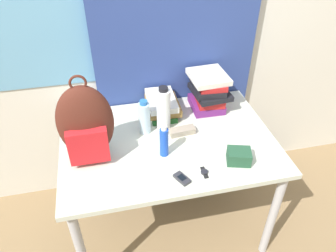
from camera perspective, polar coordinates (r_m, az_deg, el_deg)
The scene contains 13 objects.
wall_back at distance 2.03m, azimuth -3.38°, elevation 18.00°, with size 6.00×0.06×2.50m.
curtain_blue at distance 2.01m, azimuth 1.47°, elevation 17.82°, with size 1.02×0.04×2.50m.
desk at distance 1.92m, azimuth 0.00°, elevation -4.38°, with size 1.20×0.83×0.73m.
backpack at distance 1.68m, azimuth -14.13°, elevation 0.21°, with size 0.28×0.18×0.48m.
book_stack_left at distance 2.04m, azimuth -1.06°, elevation 3.69°, with size 0.20×0.27×0.11m.
book_stack_center at distance 2.07m, azimuth 7.03°, elevation 6.08°, with size 0.24×0.28×0.24m.
water_bottle at distance 1.86m, azimuth -4.15°, elevation 1.47°, with size 0.07×0.07×0.21m.
sports_bottle at distance 1.87m, azimuth -0.82°, elevation 2.93°, with size 0.08×0.08×0.28m.
sunscreen_bottle at distance 1.71m, azimuth -0.70°, elevation -2.72°, with size 0.05×0.05×0.19m.
cell_phone at distance 1.63m, azimuth 2.53°, elevation -9.12°, with size 0.08×0.10×0.02m.
sunglasses_case at distance 1.90m, azimuth 2.49°, elevation -0.90°, with size 0.15×0.07×0.04m.
camera_pouch at distance 1.74m, azimuth 12.24°, elevation -5.18°, with size 0.14×0.13×0.07m.
wristwatch at distance 1.68m, azimuth 6.36°, elevation -7.99°, with size 0.04×0.08×0.01m.
Camera 1 is at (-0.31, -0.97, 1.93)m, focal length 35.00 mm.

